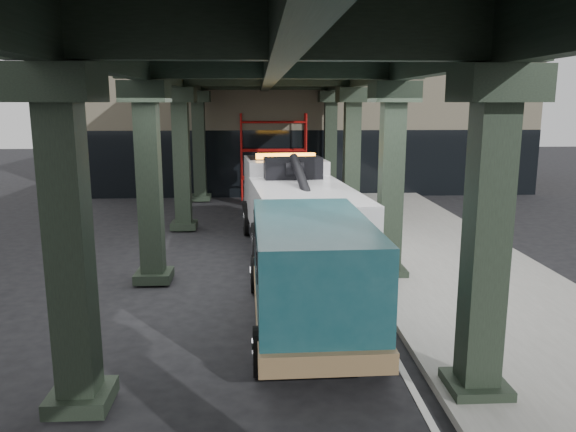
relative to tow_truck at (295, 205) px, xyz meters
name	(u,v)px	position (x,y,z in m)	size (l,w,h in m)	color
ground	(292,308)	(-0.36, -4.70, -1.46)	(90.00, 90.00, 0.00)	black
sidewalk	(459,275)	(4.14, -2.70, -1.39)	(5.00, 40.00, 0.15)	gray
lane_stripe	(353,279)	(1.34, -2.70, -1.46)	(0.12, 38.00, 0.01)	silver
viaduct	(271,61)	(-0.76, -2.70, 4.00)	(7.40, 32.00, 6.40)	black
building	(306,111)	(1.64, 15.30, 2.54)	(22.00, 10.00, 8.00)	#C6B793
scaffolding	(273,154)	(-0.36, 9.94, 0.64)	(3.08, 0.88, 4.00)	#A90F0D
tow_truck	(295,205)	(0.00, 0.00, 0.00)	(3.37, 9.35, 3.00)	black
towed_van	(310,270)	(-0.10, -5.92, -0.20)	(2.44, 5.83, 2.35)	#123C43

